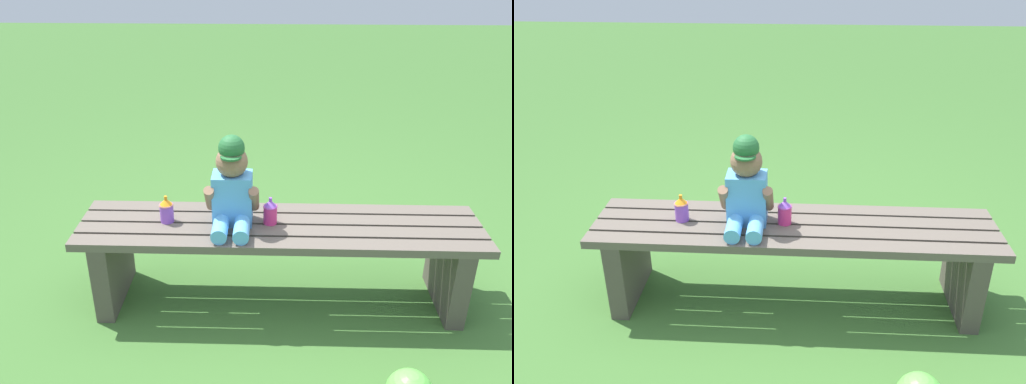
% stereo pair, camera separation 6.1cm
% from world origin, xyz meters
% --- Properties ---
extents(ground_plane, '(16.00, 16.00, 0.00)m').
position_xyz_m(ground_plane, '(0.00, 0.00, 0.00)').
color(ground_plane, '#3D6B2D').
extents(park_bench, '(1.77, 0.40, 0.40)m').
position_xyz_m(park_bench, '(0.00, 0.00, 0.28)').
color(park_bench, '#60564C').
rests_on(park_bench, ground_plane).
extents(child_figure, '(0.23, 0.27, 0.40)m').
position_xyz_m(child_figure, '(-0.21, -0.00, 0.58)').
color(child_figure, '#59A5E5').
rests_on(child_figure, park_bench).
extents(sippy_cup_left, '(0.06, 0.06, 0.12)m').
position_xyz_m(sippy_cup_left, '(-0.50, 0.01, 0.46)').
color(sippy_cup_left, '#8C4CCC').
rests_on(sippy_cup_left, park_bench).
extents(sippy_cup_right, '(0.06, 0.06, 0.12)m').
position_xyz_m(sippy_cup_right, '(-0.04, 0.01, 0.46)').
color(sippy_cup_right, '#E5337F').
rests_on(sippy_cup_right, park_bench).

